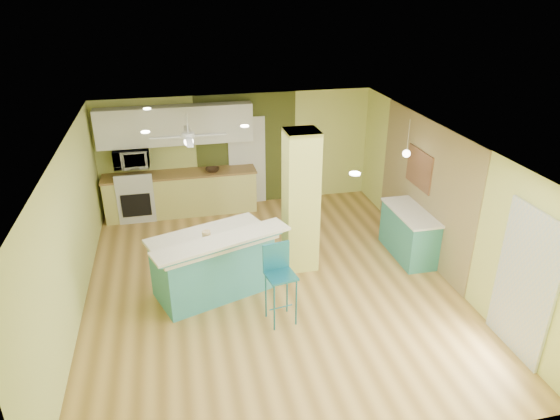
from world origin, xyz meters
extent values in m
cube|color=olive|center=(0.00, 0.00, -0.01)|extent=(6.00, 7.00, 0.01)
cube|color=white|center=(0.00, 0.00, 2.50)|extent=(6.00, 7.00, 0.01)
cube|color=#DCE57A|center=(0.00, 3.50, 1.25)|extent=(6.00, 0.01, 2.50)
cube|color=#DCE57A|center=(0.00, -3.50, 1.25)|extent=(6.00, 0.01, 2.50)
cube|color=#DCE57A|center=(-3.00, 0.00, 1.25)|extent=(0.01, 7.00, 2.50)
cube|color=#DCE57A|center=(3.00, 0.00, 1.25)|extent=(0.01, 7.00, 2.50)
cube|color=#8B774F|center=(2.99, 0.60, 1.25)|extent=(0.02, 3.40, 2.50)
cube|color=#485020|center=(0.20, 3.49, 1.25)|extent=(2.20, 0.02, 2.50)
cube|color=white|center=(0.20, 3.46, 1.00)|extent=(0.82, 0.05, 2.00)
cube|color=silver|center=(2.97, -2.30, 1.05)|extent=(0.04, 1.08, 2.10)
cube|color=#C6C95D|center=(0.65, 0.50, 1.25)|extent=(0.55, 0.55, 2.50)
cube|color=#D9D371|center=(-1.30, 3.20, 0.45)|extent=(3.20, 0.60, 0.90)
cube|color=brown|center=(-1.30, 3.20, 0.92)|extent=(3.25, 0.63, 0.04)
cube|color=silver|center=(-2.25, 3.20, 0.45)|extent=(0.76, 0.64, 0.90)
cube|color=black|center=(-2.25, 2.87, 0.42)|extent=(0.59, 0.02, 0.50)
cube|color=silver|center=(-2.25, 2.90, 0.99)|extent=(0.76, 0.06, 0.18)
cube|color=white|center=(-1.30, 3.32, 1.95)|extent=(3.20, 0.34, 0.80)
imported|color=silver|center=(-2.25, 3.20, 1.35)|extent=(0.70, 0.48, 0.39)
cylinder|color=silver|center=(-1.10, 2.00, 2.30)|extent=(0.03, 0.03, 0.40)
cylinder|color=silver|center=(-1.10, 2.00, 2.10)|extent=(0.24, 0.24, 0.10)
sphere|color=white|center=(-1.10, 2.00, 1.98)|extent=(0.18, 0.18, 0.18)
cylinder|color=silver|center=(2.65, 0.75, 2.19)|extent=(0.01, 0.01, 0.62)
sphere|color=white|center=(2.65, 0.75, 1.88)|extent=(0.14, 0.14, 0.14)
cube|color=brown|center=(2.96, 0.80, 1.55)|extent=(0.03, 0.90, 0.70)
cube|color=teal|center=(-0.94, 0.00, 0.48)|extent=(1.99, 1.45, 0.95)
cube|color=white|center=(-0.94, 0.00, 0.98)|extent=(2.13, 1.59, 0.05)
cube|color=teal|center=(-0.80, -0.40, 1.07)|extent=(1.96, 0.82, 0.14)
cube|color=white|center=(-0.80, -0.40, 1.14)|extent=(2.19, 1.15, 0.04)
cylinder|color=#1D6B84|center=(-0.18, -1.21, 0.39)|extent=(0.03, 0.03, 0.78)
cylinder|color=#1D6B84|center=(0.16, -1.15, 0.39)|extent=(0.03, 0.03, 0.78)
cylinder|color=#1D6B84|center=(-0.24, -0.87, 0.39)|extent=(0.03, 0.03, 0.78)
cylinder|color=#1D6B84|center=(0.10, -0.81, 0.39)|extent=(0.03, 0.03, 0.78)
cube|color=#1D6B84|center=(-0.04, -1.01, 0.79)|extent=(0.47, 0.47, 0.03)
cube|color=#1D6B84|center=(-0.07, -0.83, 1.03)|extent=(0.41, 0.10, 0.43)
cube|color=teal|center=(2.70, 0.41, 0.43)|extent=(0.55, 1.33, 0.86)
cube|color=white|center=(2.70, 0.41, 0.88)|extent=(0.59, 1.39, 0.04)
imported|color=#342215|center=(-0.61, 3.13, 0.98)|extent=(0.34, 0.34, 0.07)
cylinder|color=gold|center=(-1.02, -0.12, 1.09)|extent=(0.13, 0.13, 0.17)
camera|label=1|loc=(-1.40, -7.01, 4.70)|focal=32.00mm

